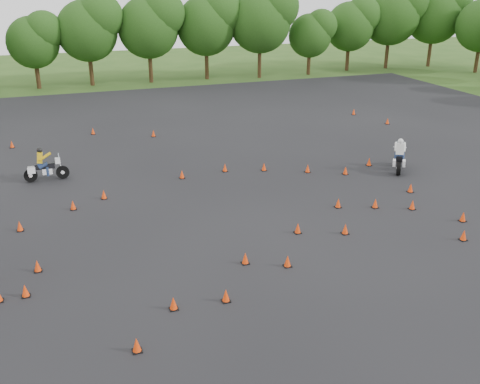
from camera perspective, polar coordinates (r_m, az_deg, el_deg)
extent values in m
plane|color=#2D5119|center=(21.99, 3.52, -6.55)|extent=(140.00, 140.00, 0.00)
plane|color=black|center=(27.07, -1.42, -0.87)|extent=(62.00, 62.00, 0.00)
cone|color=#F33D0A|center=(18.56, -7.11, -11.71)|extent=(0.26, 0.26, 0.45)
cone|color=#F33D0A|center=(21.11, 0.57, -7.09)|extent=(0.26, 0.26, 0.45)
cone|color=#F33D0A|center=(25.67, -22.44, -3.38)|extent=(0.26, 0.26, 0.45)
cone|color=#F33D0A|center=(30.15, -6.21, 1.87)|extent=(0.26, 0.26, 0.45)
cone|color=#F33D0A|center=(20.52, -21.94, -9.75)|extent=(0.26, 0.26, 0.45)
cone|color=#F33D0A|center=(40.17, -15.42, 6.27)|extent=(0.26, 0.26, 0.45)
cone|color=#F33D0A|center=(27.12, -17.39, -1.35)|extent=(0.26, 0.26, 0.45)
cone|color=#F33D0A|center=(45.59, 12.04, 8.36)|extent=(0.26, 0.26, 0.45)
cone|color=#F33D0A|center=(31.17, 7.23, 2.50)|extent=(0.26, 0.26, 0.45)
cone|color=#F33D0A|center=(31.07, -1.62, 2.60)|extent=(0.26, 0.26, 0.45)
cone|color=#F33D0A|center=(24.82, 22.75, -4.29)|extent=(0.26, 0.26, 0.45)
cone|color=#F33D0A|center=(28.03, -14.33, -0.27)|extent=(0.26, 0.26, 0.45)
cone|color=#F33D0A|center=(20.99, 5.09, -7.36)|extent=(0.26, 0.26, 0.45)
cone|color=#F33D0A|center=(38.64, -23.16, 4.69)|extent=(0.26, 0.26, 0.45)
cone|color=#F33D0A|center=(18.83, -1.52, -10.99)|extent=(0.26, 0.26, 0.45)
cone|color=#F33D0A|center=(21.99, -20.80, -7.39)|extent=(0.26, 0.26, 0.45)
cone|color=#F33D0A|center=(26.91, 14.23, -1.19)|extent=(0.26, 0.26, 0.45)
cone|color=#F33D0A|center=(31.18, 11.18, 2.26)|extent=(0.26, 0.26, 0.45)
cone|color=#F33D0A|center=(16.91, -10.97, -15.74)|extent=(0.26, 0.26, 0.45)
cone|color=#F33D0A|center=(43.10, 15.46, 7.29)|extent=(0.26, 0.26, 0.45)
cone|color=#F33D0A|center=(32.98, 13.61, 3.14)|extent=(0.26, 0.26, 0.45)
cone|color=#F33D0A|center=(38.65, -9.23, 6.18)|extent=(0.26, 0.26, 0.45)
cone|color=#F33D0A|center=(26.71, 22.70, -2.45)|extent=(0.26, 0.26, 0.45)
cone|color=#F33D0A|center=(31.23, 2.58, 2.69)|extent=(0.26, 0.26, 0.45)
cone|color=#F33D0A|center=(27.23, 17.91, -1.32)|extent=(0.26, 0.26, 0.45)
cone|color=#F33D0A|center=(26.56, 10.44, -1.18)|extent=(0.26, 0.26, 0.45)
cone|color=#F33D0A|center=(23.91, 11.16, -3.90)|extent=(0.26, 0.26, 0.45)
cone|color=#F33D0A|center=(29.39, 17.74, 0.40)|extent=(0.26, 0.26, 0.45)
cone|color=#F33D0A|center=(23.66, 6.19, -3.87)|extent=(0.26, 0.26, 0.45)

